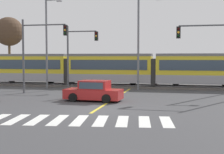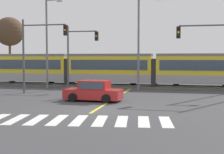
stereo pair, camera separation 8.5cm
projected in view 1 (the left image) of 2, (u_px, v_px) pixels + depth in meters
The scene contains 21 objects.
ground_plane at pixel (96, 110), 18.95m from camera, with size 200.00×200.00×0.00m, color #3D3D3F.
track_bed at pixel (133, 86), 33.76m from camera, with size 120.00×4.00×0.18m, color #56514C.
rail_near at pixel (132, 86), 33.05m from camera, with size 120.00×0.08×0.10m, color #939399.
rail_far at pixel (134, 84), 34.46m from camera, with size 120.00×0.08×0.10m, color #939399.
light_rail_tram at pixel (111, 68), 34.16m from camera, with size 28.00×2.64×3.43m.
crosswalk_stripe_1 at pixel (16, 119), 16.14m from camera, with size 0.56×2.80×0.01m, color silver.
crosswalk_stripe_2 at pixel (37, 120), 16.05m from camera, with size 0.56×2.80×0.01m, color silver.
crosswalk_stripe_3 at pixel (58, 120), 15.96m from camera, with size 0.56×2.80×0.01m, color silver.
crosswalk_stripe_4 at pixel (79, 120), 15.87m from camera, with size 0.56×2.80×0.01m, color silver.
crosswalk_stripe_5 at pixel (101, 121), 15.78m from camera, with size 0.56×2.80×0.01m, color silver.
crosswalk_stripe_6 at pixel (122, 121), 15.70m from camera, with size 0.56×2.80×0.01m, color silver.
crosswalk_stripe_7 at pixel (144, 121), 15.61m from camera, with size 0.56×2.80×0.01m, color silver.
crosswalk_stripe_8 at pixel (167, 122), 15.52m from camera, with size 0.56×2.80×0.01m, color silver.
lane_centre_line at pixel (116, 98), 24.82m from camera, with size 0.20×14.35×0.01m, color gold.
sedan_crossing at pixel (94, 91), 22.95m from camera, with size 4.30×2.12×1.52m.
traffic_light_mid_right at pixel (213, 46), 23.48m from camera, with size 4.25×0.38×6.19m.
traffic_light_mid_left at pixel (37, 45), 27.38m from camera, with size 4.25×0.38×6.57m.
traffic_light_far_left at pixel (78, 48), 31.25m from camera, with size 3.25×0.38×6.36m.
street_lamp_west at pixel (48, 38), 32.03m from camera, with size 1.84×0.28×9.26m.
street_lamp_centre at pixel (141, 37), 30.46m from camera, with size 2.38×0.28×9.13m.
bare_tree_far_west at pixel (9, 32), 41.21m from camera, with size 3.80×3.80×8.54m.
Camera 1 is at (4.98, -18.15, 3.20)m, focal length 50.00 mm.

